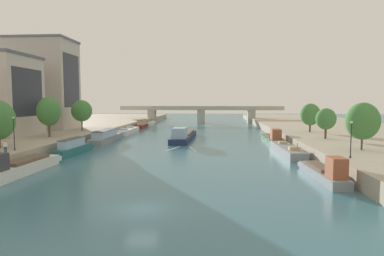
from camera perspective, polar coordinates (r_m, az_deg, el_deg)
ground_plane at (r=26.83m, az=-8.69°, el=-13.77°), size 400.00×400.00×0.00m
quay_left at (r=90.96m, az=-24.05°, el=-0.45°), size 36.00×170.00×1.95m
quay_right at (r=86.12m, az=25.61°, el=-0.77°), size 36.00×170.00×1.95m
barge_midriver at (r=72.14m, az=-1.46°, el=-1.32°), size 4.29×22.29×3.15m
wake_behind_barge at (r=58.38m, az=-1.62°, el=-3.65°), size 5.60×5.97×0.03m
moored_boat_left_midway at (r=42.95m, az=-28.02°, el=-5.97°), size 3.09×14.25×3.05m
moored_boat_left_far at (r=55.66m, az=-19.86°, el=-3.21°), size 2.16×10.99×2.63m
moored_boat_left_lone at (r=70.70m, az=-14.64°, el=-1.47°), size 3.18×16.51×2.59m
moored_boat_left_near at (r=89.13m, az=-11.00°, el=-0.47°), size 3.43×16.28×2.26m
moored_boat_left_end at (r=105.01m, az=-8.68°, el=0.63°), size 2.18×10.69×2.77m
moored_boat_left_second at (r=118.18m, az=-7.06°, el=0.80°), size 1.75×10.09×2.12m
moored_boat_right_gap_after at (r=38.41m, az=21.93°, el=-7.08°), size 2.40×11.82×3.01m
moored_boat_right_midway at (r=54.87m, az=16.09°, el=-3.67°), size 3.04×15.65×2.41m
moored_boat_right_second at (r=69.83m, az=13.74°, el=-1.69°), size 2.46×14.55×3.08m
tree_left_by_lamp at (r=65.17m, az=-23.58°, el=2.66°), size 4.20×4.20×7.31m
tree_left_second at (r=76.60m, az=-18.58°, el=2.84°), size 4.49×4.49×6.74m
tree_right_past_mid at (r=49.12m, az=27.47°, el=1.06°), size 4.31×4.31×6.35m
tree_right_by_lamp at (r=61.52m, az=22.20°, el=1.45°), size 3.42×3.42×5.30m
tree_right_nearest at (r=73.72m, az=19.82°, el=2.22°), size 4.09×4.09×6.03m
lamppost_left_bank at (r=49.61m, az=-28.48°, el=-0.59°), size 0.28×0.28×4.47m
lamppost_right_bank at (r=41.78m, az=25.85°, el=-1.53°), size 0.28×0.28×4.26m
building_left_tall at (r=86.16m, az=-24.79°, el=6.91°), size 15.72×10.62×21.00m
bridge_far at (r=127.26m, az=1.58°, el=2.75°), size 62.49×4.40×6.55m
person_on_quay at (r=47.28m, az=-29.63°, el=-2.73°), size 0.33×0.49×1.62m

